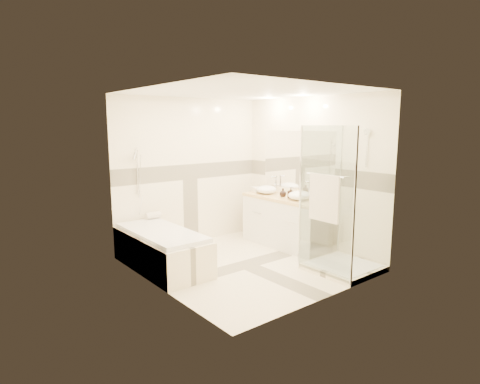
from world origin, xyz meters
TOP-DOWN VIEW (x-y plane):
  - room at (0.06, 0.01)m, footprint 2.82×3.02m
  - bathtub at (-1.02, 0.65)m, footprint 0.75×1.70m
  - vanity at (1.12, 0.30)m, footprint 0.58×1.62m
  - shower_enclosure at (0.83, -0.97)m, footprint 0.96×0.93m
  - vessel_sink_near at (1.10, 0.76)m, footprint 0.36×0.36m
  - vessel_sink_far at (1.10, -0.03)m, footprint 0.37×0.37m
  - faucet_near at (1.32, 0.76)m, footprint 0.12×0.03m
  - faucet_far at (1.32, -0.03)m, footprint 0.12×0.03m
  - amenity_bottle_a at (1.10, 0.17)m, footprint 0.11×0.11m
  - amenity_bottle_b at (1.10, 0.35)m, footprint 0.14×0.14m
  - folded_towels at (1.10, 1.02)m, footprint 0.21×0.28m
  - rolled_towel at (-0.78, 1.38)m, footprint 0.24×0.11m

SIDE VIEW (x-z plane):
  - bathtub at x=-1.02m, z-range 0.03..0.59m
  - vanity at x=1.12m, z-range 0.00..0.85m
  - shower_enclosure at x=0.83m, z-range -0.51..1.53m
  - rolled_towel at x=-0.78m, z-range 0.56..0.67m
  - folded_towels at x=1.10m, z-range 0.85..0.93m
  - vessel_sink_near at x=1.10m, z-range 0.85..1.00m
  - amenity_bottle_b at x=1.10m, z-range 0.85..1.00m
  - vessel_sink_far at x=1.10m, z-range 0.85..1.00m
  - amenity_bottle_a at x=1.10m, z-range 0.85..1.03m
  - faucet_far at x=1.32m, z-range 0.87..1.17m
  - faucet_near at x=1.32m, z-range 0.87..1.18m
  - room at x=0.06m, z-range 0.00..2.52m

